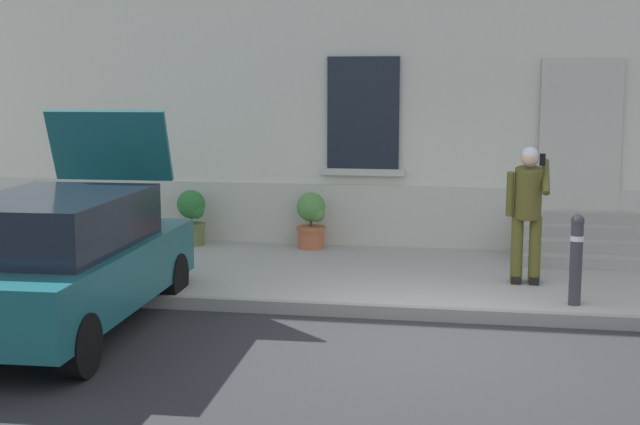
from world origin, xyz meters
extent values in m
plane|color=#232326|center=(0.00, 0.00, 0.00)|extent=(80.00, 80.00, 0.00)
cube|color=#99968E|center=(0.00, 2.80, 0.07)|extent=(24.00, 3.60, 0.15)
cube|color=gray|center=(0.00, 0.94, 0.07)|extent=(24.00, 0.12, 0.15)
cube|color=beige|center=(0.00, 5.30, 3.75)|extent=(24.00, 1.40, 7.50)
cube|color=#BCB7A8|center=(0.00, 4.58, 0.55)|extent=(24.00, 0.08, 1.10)
cube|color=#1E472D|center=(1.90, 4.57, 1.84)|extent=(1.00, 0.08, 2.10)
cube|color=#BCB7A8|center=(1.90, 4.55, 1.89)|extent=(1.16, 0.06, 2.24)
cube|color=black|center=(-1.30, 4.57, 2.20)|extent=(1.10, 0.06, 1.70)
cube|color=#BCB7A8|center=(-1.30, 4.54, 1.30)|extent=(1.30, 0.12, 0.10)
cube|color=#9E998E|center=(1.90, 3.48, 0.23)|extent=(1.78, 0.32, 0.16)
cube|color=#9E998E|center=(1.90, 3.80, 0.31)|extent=(1.78, 0.32, 0.32)
cube|color=#9E998E|center=(1.90, 4.12, 0.39)|extent=(1.78, 0.32, 0.48)
cube|color=#9E998E|center=(1.90, 4.44, 0.47)|extent=(1.78, 0.32, 0.64)
cube|color=#165156|center=(-3.92, -0.19, 0.62)|extent=(1.89, 4.06, 0.64)
cube|color=black|center=(-3.92, -0.34, 1.22)|extent=(1.62, 2.45, 0.56)
cube|color=black|center=(-4.00, 1.82, 0.40)|extent=(1.66, 0.16, 0.20)
cube|color=yellow|center=(-4.00, 1.82, 0.58)|extent=(0.52, 0.04, 0.12)
cube|color=#B21414|center=(-4.75, 1.79, 0.84)|extent=(0.16, 0.05, 0.18)
cube|color=#B21414|center=(-3.24, 1.84, 0.84)|extent=(0.16, 0.05, 0.18)
cube|color=#165156|center=(-3.97, 1.26, 1.90)|extent=(1.50, 0.42, 0.87)
cylinder|color=black|center=(-3.08, -1.56, 0.30)|extent=(0.22, 0.61, 0.60)
cylinder|color=black|center=(-4.77, 1.18, 0.30)|extent=(0.22, 0.61, 0.60)
cylinder|color=black|center=(-3.18, 1.23, 0.30)|extent=(0.22, 0.61, 0.60)
cylinder|color=#333338|center=(1.56, 1.35, 0.62)|extent=(0.14, 0.14, 0.95)
sphere|color=#333338|center=(1.56, 1.35, 1.12)|extent=(0.15, 0.15, 0.15)
cylinder|color=silver|center=(1.56, 1.35, 0.92)|extent=(0.15, 0.15, 0.06)
cylinder|color=#514C1E|center=(0.95, 2.33, 0.60)|extent=(0.15, 0.15, 0.82)
cube|color=black|center=(0.95, 2.39, 0.20)|extent=(0.12, 0.28, 0.10)
cylinder|color=#514C1E|center=(1.17, 2.33, 0.60)|extent=(0.15, 0.15, 0.82)
cube|color=black|center=(1.17, 2.39, 0.20)|extent=(0.12, 0.28, 0.10)
cylinder|color=#514C1E|center=(1.06, 2.27, 1.31)|extent=(0.34, 0.46, 0.67)
sphere|color=tan|center=(1.06, 2.18, 1.76)|extent=(0.22, 0.22, 0.22)
sphere|color=silver|center=(1.06, 2.18, 1.79)|extent=(0.21, 0.21, 0.21)
cylinder|color=#514C1E|center=(0.84, 2.22, 1.30)|extent=(0.09, 0.20, 0.57)
cylinder|color=#514C1E|center=(1.26, 2.22, 1.52)|extent=(0.09, 0.41, 0.42)
cube|color=black|center=(1.21, 2.16, 1.74)|extent=(0.07, 0.02, 0.15)
cylinder|color=#606B38|center=(-3.93, 4.17, 0.32)|extent=(0.40, 0.40, 0.34)
cylinder|color=#606B38|center=(-3.93, 4.17, 0.46)|extent=(0.44, 0.44, 0.05)
cylinder|color=#47331E|center=(-3.93, 4.17, 0.61)|extent=(0.04, 0.04, 0.24)
sphere|color=#286B2D|center=(-3.93, 4.17, 0.79)|extent=(0.44, 0.44, 0.44)
sphere|color=#286B2D|center=(-3.83, 4.12, 0.69)|extent=(0.24, 0.24, 0.24)
cylinder|color=#B25B38|center=(-2.04, 4.20, 0.32)|extent=(0.40, 0.40, 0.34)
cylinder|color=#B25B38|center=(-2.04, 4.20, 0.46)|extent=(0.44, 0.44, 0.05)
cylinder|color=#47331E|center=(-2.04, 4.20, 0.61)|extent=(0.04, 0.04, 0.24)
sphere|color=#4C843D|center=(-2.04, 4.20, 0.79)|extent=(0.44, 0.44, 0.44)
sphere|color=#4C843D|center=(-1.94, 4.15, 0.69)|extent=(0.24, 0.24, 0.24)
camera|label=1|loc=(0.42, -8.74, 2.67)|focal=49.21mm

